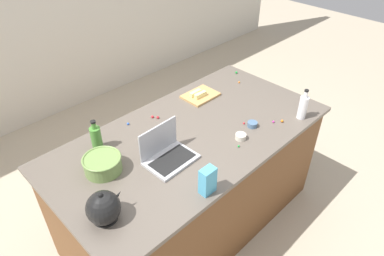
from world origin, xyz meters
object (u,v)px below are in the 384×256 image
object	(u,v)px
ramekin_small	(252,124)
candy_bag	(208,181)
kettle	(104,208)
ramekin_medium	(241,136)
laptop	(167,153)
butter_stick_left	(200,95)
mixing_bowl_large	(103,164)
cutting_board	(200,95)
bottle_vinegar	(303,107)
butter_stick_right	(195,93)
bottle_olive	(96,137)

from	to	relation	value
ramekin_small	candy_bag	bearing A→B (deg)	-163.25
kettle	ramekin_medium	distance (m)	1.03
laptop	kettle	xyz separation A→B (m)	(-0.54, -0.13, 0.03)
candy_bag	butter_stick_left	bearing A→B (deg)	46.59
mixing_bowl_large	cutting_board	size ratio (longest dim) A/B	0.86
bottle_vinegar	ramekin_medium	xyz separation A→B (m)	(-0.51, 0.15, -0.08)
kettle	ramekin_medium	xyz separation A→B (m)	(1.03, -0.07, -0.06)
ramekin_small	candy_bag	xyz separation A→B (m)	(-0.68, -0.21, 0.07)
butter_stick_left	laptop	bearing A→B (deg)	-151.78
mixing_bowl_large	ramekin_medium	xyz separation A→B (m)	(0.83, -0.39, -0.03)
cutting_board	candy_bag	distance (m)	1.04
butter_stick_left	kettle	bearing A→B (deg)	-158.05
butter_stick_left	bottle_vinegar	bearing A→B (deg)	-64.42
candy_bag	bottle_vinegar	bearing A→B (deg)	1.18
mixing_bowl_large	butter_stick_right	world-z (taller)	mixing_bowl_large
bottle_vinegar	ramekin_medium	distance (m)	0.54
butter_stick_right	candy_bag	size ratio (longest dim) A/B	0.65
bottle_vinegar	ramekin_medium	bearing A→B (deg)	163.46
cutting_board	butter_stick_left	xyz separation A→B (m)	(-0.03, -0.02, 0.03)
butter_stick_right	bottle_olive	bearing A→B (deg)	-179.89
butter_stick_left	butter_stick_right	distance (m)	0.05
kettle	butter_stick_right	size ratio (longest dim) A/B	1.94
kettle	ramekin_small	bearing A→B (deg)	-1.82
laptop	cutting_board	xyz separation A→B (m)	(0.69, 0.38, -0.04)
bottle_vinegar	kettle	size ratio (longest dim) A/B	1.10
bottle_vinegar	cutting_board	bearing A→B (deg)	113.15
bottle_vinegar	mixing_bowl_large	bearing A→B (deg)	158.21
bottle_olive	bottle_vinegar	bearing A→B (deg)	-30.90
butter_stick_right	ramekin_small	bearing A→B (deg)	-89.62
mixing_bowl_large	candy_bag	distance (m)	0.64
laptop	ramekin_small	size ratio (longest dim) A/B	4.45
ramekin_small	laptop	bearing A→B (deg)	165.90
cutting_board	ramekin_medium	distance (m)	0.61
laptop	bottle_olive	size ratio (longest dim) A/B	1.49
mixing_bowl_large	bottle_olive	size ratio (longest dim) A/B	1.10
butter_stick_right	candy_bag	bearing A→B (deg)	-131.33
bottle_olive	laptop	bearing A→B (deg)	-57.92
bottle_vinegar	ramekin_small	xyz separation A→B (m)	(-0.34, 0.18, -0.08)
mixing_bowl_large	bottle_vinegar	bearing A→B (deg)	-21.79
bottle_vinegar	kettle	world-z (taller)	bottle_vinegar
laptop	bottle_olive	world-z (taller)	laptop
cutting_board	candy_bag	xyz separation A→B (m)	(-0.71, -0.75, 0.08)
bottle_olive	candy_bag	distance (m)	0.80
laptop	bottle_vinegar	size ratio (longest dim) A/B	1.35
laptop	ramekin_small	distance (m)	0.68
bottle_olive	butter_stick_right	distance (m)	0.91
mixing_bowl_large	butter_stick_left	world-z (taller)	mixing_bowl_large
cutting_board	butter_stick_left	size ratio (longest dim) A/B	2.47
ramekin_medium	butter_stick_left	bearing A→B (deg)	72.46
laptop	butter_stick_left	bearing A→B (deg)	28.22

